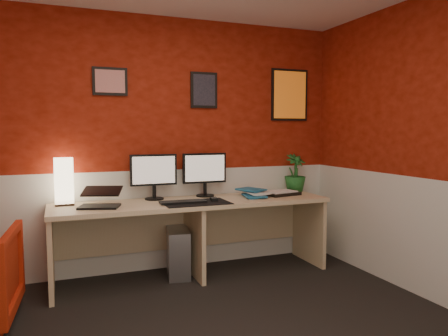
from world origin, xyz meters
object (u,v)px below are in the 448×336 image
Objects in this scene: desk at (194,239)px; zen_tray at (281,193)px; monitor_right at (205,168)px; potted_plant at (295,173)px; shoji_lamp at (64,183)px; laptop at (99,195)px; pc_tower at (178,252)px; monitor_left at (154,170)px.

zen_tray reaches higher than desk.
potted_plant is at bearing -1.62° from monitor_right.
laptop is at bearing -42.35° from shoji_lamp.
potted_plant reaches higher than shoji_lamp.
shoji_lamp is at bearing -175.89° from pc_tower.
zen_tray is (1.81, 0.08, -0.09)m from laptop.
laptop is 0.57× the size of monitor_right.
potted_plant reaches higher than zen_tray.
monitor_left is (0.81, 0.01, 0.09)m from shoji_lamp.
pc_tower is at bearing -6.47° from shoji_lamp.
potted_plant is (2.35, -0.01, 0.00)m from shoji_lamp.
shoji_lamp is 0.89× the size of pc_tower.
monitor_left is at bearing 148.38° from desk.
monitor_right is (1.05, 0.27, 0.18)m from laptop.
pc_tower is at bearing 28.91° from laptop.
laptop reaches higher than pc_tower.
monitor_right reaches higher than shoji_lamp.
pc_tower is at bearing 176.77° from zen_tray.
shoji_lamp is 0.81m from monitor_left.
laptop is (0.28, -0.25, -0.09)m from shoji_lamp.
laptop is at bearing -177.55° from zen_tray.
shoji_lamp is 2.35m from potted_plant.
potted_plant is (0.26, 0.17, 0.19)m from zen_tray.
pc_tower is at bearing -175.56° from potted_plant.
monitor_left reaches higher than potted_plant.
desk is at bearing 21.65° from laptop.
monitor_right is (1.33, 0.02, 0.09)m from shoji_lamp.
shoji_lamp is 2.10m from zen_tray.
monitor_left is at bearing 171.95° from zen_tray.
zen_tray is 0.36m from potted_plant.
shoji_lamp is 0.98× the size of potted_plant.
desk is at bearing -9.93° from shoji_lamp.
zen_tray is at bearing 1.54° from desk.
shoji_lamp is (-1.14, 0.20, 0.56)m from desk.
shoji_lamp reaches higher than pc_tower.
monitor_left is (0.53, 0.26, 0.18)m from laptop.
zen_tray is at bearing -4.80° from shoji_lamp.
laptop is 1.10m from monitor_right.
laptop is at bearing -158.72° from pc_tower.
monitor_left reaches higher than laptop.
desk is 4.48× the size of monitor_left.
monitor_left and monitor_right have the same top height.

